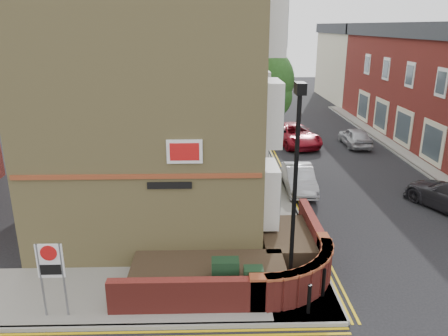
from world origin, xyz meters
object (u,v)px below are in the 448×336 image
(silver_car_near, at_px, (299,178))
(zone_sign, at_px, (51,267))
(utility_cabinet_large, at_px, (225,278))
(lamppost, at_px, (294,196))

(silver_car_near, bearing_deg, zone_sign, -129.64)
(utility_cabinet_large, distance_m, silver_car_near, 9.76)
(lamppost, height_order, silver_car_near, lamppost)
(lamppost, distance_m, utility_cabinet_large, 3.24)
(utility_cabinet_large, xyz_separation_m, zone_sign, (-4.70, -0.80, 0.92))
(zone_sign, bearing_deg, silver_car_near, 48.59)
(lamppost, relative_size, silver_car_near, 1.67)
(lamppost, height_order, utility_cabinet_large, lamppost)
(utility_cabinet_large, height_order, zone_sign, zone_sign)
(lamppost, bearing_deg, zone_sign, -173.93)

